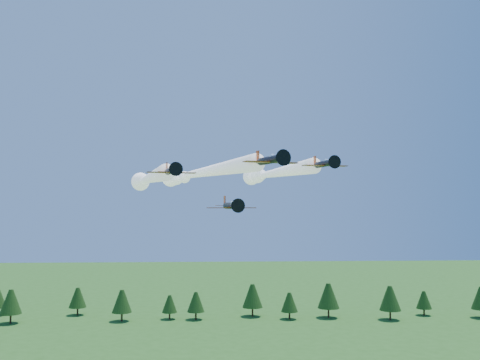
{
  "coord_description": "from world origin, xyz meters",
  "views": [
    {
      "loc": [
        -5.55,
        -76.59,
        38.05
      ],
      "look_at": [
        -1.42,
        0.0,
        41.97
      ],
      "focal_mm": 40.0,
      "sensor_mm": 36.0,
      "label": 1
    }
  ],
  "objects": [
    {
      "name": "plane_lead",
      "position": [
        -7.89,
        19.51,
        44.18
      ],
      "size": [
        21.63,
        49.68,
        3.7
      ],
      "rotation": [
        0.0,
        0.0,
        0.35
      ],
      "color": "black",
      "rests_on": "ground"
    },
    {
      "name": "plane_left",
      "position": [
        -17.13,
        20.66,
        43.15
      ],
      "size": [
        14.55,
        40.3,
        3.7
      ],
      "rotation": [
        0.0,
        0.0,
        0.26
      ],
      "color": "black",
      "rests_on": "ground"
    },
    {
      "name": "plane_right",
      "position": [
        6.2,
        27.14,
        44.61
      ],
      "size": [
        13.7,
        43.19,
        3.7
      ],
      "rotation": [
        0.0,
        0.0,
        0.22
      ],
      "color": "black",
      "rests_on": "ground"
    },
    {
      "name": "plane_slot",
      "position": [
        -2.46,
        7.27,
        38.29
      ],
      "size": [
        7.8,
        8.59,
        2.72
      ],
      "rotation": [
        0.0,
        0.0,
        0.24
      ],
      "color": "black",
      "rests_on": "ground"
    },
    {
      "name": "treeline",
      "position": [
        -2.71,
        108.38,
        6.6
      ],
      "size": [
        180.49,
        20.83,
        11.72
      ],
      "color": "#382314",
      "rests_on": "ground"
    }
  ]
}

